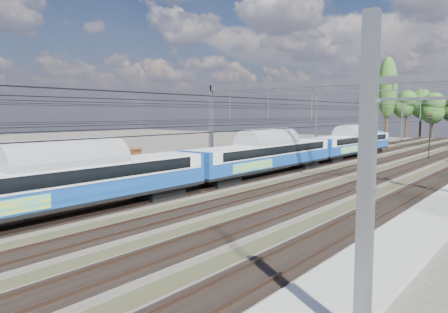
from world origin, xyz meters
The scene contains 7 objects.
track_bed centered at (0.00, 45.00, 0.10)m, with size 21.00×130.00×0.34m.
platform centered at (12.00, 20.00, 0.15)m, with size 3.00×70.00×0.30m, color gray.
catenary centered at (0.33, 52.69, 6.40)m, with size 25.65×130.00×9.00m.
poplar centered at (-14.50, 98.00, 11.89)m, with size 4.40×4.40×19.04m.
emu_train centered at (-4.50, 29.50, 2.65)m, with size 3.08×65.09×4.50m.
freight_boxcar centered at (-9.00, 10.63, 2.01)m, with size 2.65×12.79×3.30m.
signal_near centered at (4.15, 55.70, 3.85)m, with size 0.39×0.36×6.08m.
Camera 1 is at (17.44, -5.41, 6.07)m, focal length 35.00 mm.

